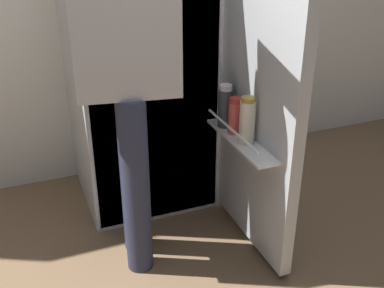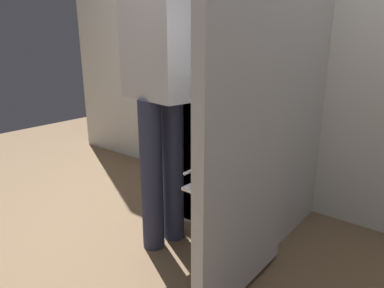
# 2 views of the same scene
# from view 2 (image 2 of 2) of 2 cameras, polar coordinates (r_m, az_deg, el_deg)

# --- Properties ---
(ground_plane) EXTENTS (6.84, 6.84, 0.00)m
(ground_plane) POSITION_cam_2_polar(r_m,az_deg,el_deg) (2.03, -0.33, -17.24)
(ground_plane) COLOR brown
(kitchen_wall) EXTENTS (4.40, 0.10, 2.68)m
(kitchen_wall) POSITION_cam_2_polar(r_m,az_deg,el_deg) (2.49, 14.53, 21.00)
(kitchen_wall) COLOR silver
(kitchen_wall) RESTS_ON ground_plane
(refrigerator) EXTENTS (0.75, 1.31, 1.79)m
(refrigerator) POSITION_cam_2_polar(r_m,az_deg,el_deg) (2.10, 9.37, 10.09)
(refrigerator) COLOR silver
(refrigerator) RESTS_ON ground_plane
(person) EXTENTS (0.55, 0.77, 1.68)m
(person) POSITION_cam_2_polar(r_m,az_deg,el_deg) (1.80, -5.06, 12.69)
(person) COLOR #2D334C
(person) RESTS_ON ground_plane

